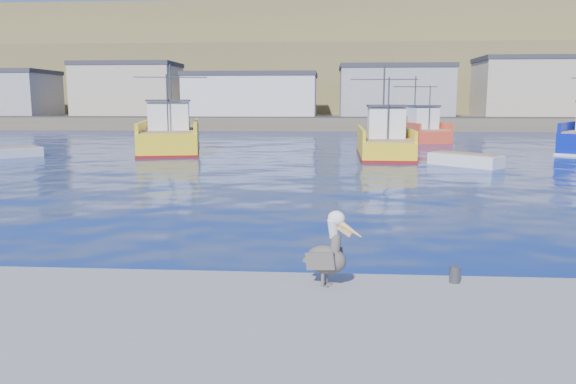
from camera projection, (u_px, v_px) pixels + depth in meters
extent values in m
plane|color=#071654|center=(300.00, 255.00, 13.87)|extent=(260.00, 260.00, 0.00)
cylinder|color=#4C4C4C|center=(455.00, 275.00, 10.22)|extent=(0.20, 0.20, 0.30)
cube|color=brown|center=(323.00, 121.00, 84.64)|extent=(160.00, 30.00, 1.60)
cube|color=brown|center=(324.00, 89.00, 109.40)|extent=(180.00, 40.00, 14.00)
cube|color=brown|center=(325.00, 69.00, 128.29)|extent=(200.00, 40.00, 24.00)
cube|color=#2D2D2D|center=(322.00, 117.00, 73.67)|extent=(150.00, 5.00, 0.10)
cube|color=tan|center=(128.00, 91.00, 80.92)|extent=(14.00, 9.00, 7.00)
cube|color=#333338|center=(127.00, 65.00, 80.31)|extent=(14.28, 9.18, 0.60)
cube|color=silver|center=(252.00, 97.00, 79.82)|extent=(18.00, 11.00, 5.50)
cube|color=#333338|center=(252.00, 75.00, 79.33)|extent=(18.36, 11.22, 0.60)
cube|color=gray|center=(394.00, 93.00, 78.39)|extent=(15.00, 10.00, 6.50)
cube|color=#333338|center=(395.00, 67.00, 77.82)|extent=(15.30, 10.20, 0.60)
cube|color=tan|center=(541.00, 89.00, 76.95)|extent=(17.00, 9.00, 7.50)
cube|color=#333338|center=(543.00, 59.00, 76.30)|extent=(17.34, 9.18, 0.60)
cube|color=yellow|center=(171.00, 140.00, 43.17)|extent=(6.60, 12.79, 1.59)
cube|color=yellow|center=(196.00, 125.00, 43.27)|extent=(2.81, 11.72, 0.70)
cube|color=yellow|center=(145.00, 125.00, 42.71)|extent=(2.81, 11.72, 0.70)
cube|color=maroon|center=(172.00, 150.00, 43.29)|extent=(6.73, 13.04, 0.25)
cube|color=#8C7251|center=(171.00, 129.00, 43.04)|extent=(6.18, 12.24, 0.10)
cube|color=white|center=(169.00, 116.00, 41.08)|extent=(3.44, 3.59, 2.00)
cube|color=#333338|center=(169.00, 101.00, 40.91)|extent=(3.71, 3.99, 0.15)
cylinder|color=#4C4C4C|center=(171.00, 97.00, 43.83)|extent=(0.14, 0.14, 5.00)
cylinder|color=#4C4C4C|center=(167.00, 104.00, 39.15)|extent=(0.12, 0.12, 4.00)
cylinder|color=#4C4C4C|center=(170.00, 77.00, 43.59)|extent=(5.57, 1.30, 0.08)
cube|color=yellow|center=(384.00, 147.00, 38.74)|extent=(3.49, 9.65, 1.25)
cube|color=yellow|center=(407.00, 133.00, 38.45)|extent=(0.37, 9.40, 0.70)
cube|color=yellow|center=(361.00, 133.00, 38.72)|extent=(0.37, 9.40, 0.70)
cube|color=maroon|center=(383.00, 155.00, 38.83)|extent=(3.56, 9.85, 0.25)
cube|color=#8C7251|center=(384.00, 137.00, 38.63)|extent=(3.22, 9.26, 0.10)
cube|color=white|center=(386.00, 123.00, 37.05)|extent=(2.36, 2.44, 2.00)
cube|color=#333338|center=(386.00, 106.00, 36.87)|extent=(2.53, 2.73, 0.15)
cylinder|color=#4C4C4C|center=(384.00, 101.00, 39.18)|extent=(0.12, 0.12, 5.00)
cylinder|color=#4C4C4C|center=(388.00, 109.00, 35.49)|extent=(0.10, 0.10, 4.00)
cylinder|color=#4C4C4C|center=(384.00, 79.00, 38.94)|extent=(4.64, 0.16, 0.08)
cube|color=#E64426|center=(417.00, 135.00, 53.58)|extent=(5.14, 8.99, 1.10)
cube|color=#E64426|center=(432.00, 125.00, 53.69)|extent=(2.20, 8.10, 0.70)
cube|color=#E64426|center=(403.00, 126.00, 53.17)|extent=(2.20, 8.10, 0.70)
cube|color=#8C7251|center=(417.00, 129.00, 53.48)|extent=(4.81, 8.60, 0.10)
cube|color=white|center=(423.00, 118.00, 52.08)|extent=(2.67, 2.60, 2.00)
cube|color=#333338|center=(424.00, 106.00, 51.90)|extent=(2.89, 2.88, 0.15)
cylinder|color=#4C4C4C|center=(415.00, 103.00, 53.91)|extent=(0.15, 0.15, 5.00)
cylinder|color=#4C4C4C|center=(430.00, 108.00, 50.70)|extent=(0.12, 0.12, 4.00)
cylinder|color=#4C4C4C|center=(415.00, 87.00, 53.67)|extent=(4.33, 1.16, 0.08)
cube|color=silver|center=(10.00, 154.00, 37.72)|extent=(3.74, 3.75, 0.78)
cube|color=#8C7251|center=(10.00, 148.00, 37.65)|extent=(3.25, 3.26, 0.08)
cube|color=silver|center=(465.00, 162.00, 32.78)|extent=(4.06, 4.04, 0.85)
cube|color=#8C7251|center=(466.00, 154.00, 32.71)|extent=(3.54, 3.52, 0.08)
cylinder|color=#595451|center=(323.00, 279.00, 10.01)|extent=(0.08, 0.08, 0.26)
cube|color=#595451|center=(325.00, 286.00, 10.01)|extent=(0.16, 0.15, 0.01)
cylinder|color=#595451|center=(326.00, 277.00, 10.15)|extent=(0.08, 0.08, 0.26)
cube|color=#595451|center=(329.00, 284.00, 10.15)|extent=(0.16, 0.15, 0.01)
ellipsoid|color=#38332D|center=(326.00, 260.00, 10.02)|extent=(0.87, 0.71, 0.52)
cube|color=#38332D|center=(320.00, 261.00, 9.85)|extent=(0.56, 0.28, 0.38)
cube|color=#38332D|center=(329.00, 256.00, 10.20)|extent=(0.56, 0.28, 0.38)
cube|color=#38332D|center=(309.00, 261.00, 10.17)|extent=(0.24, 0.21, 0.11)
cylinder|color=#38332D|center=(335.00, 246.00, 9.89)|extent=(0.27, 0.32, 0.41)
cylinder|color=white|center=(333.00, 228.00, 9.86)|extent=(0.26, 0.31, 0.39)
ellipsoid|color=white|center=(336.00, 218.00, 9.81)|extent=(0.37, 0.34, 0.26)
cone|color=gold|center=(349.00, 229.00, 9.73)|extent=(0.53, 0.32, 0.36)
cube|color=tan|center=(344.00, 230.00, 9.78)|extent=(0.31, 0.17, 0.23)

